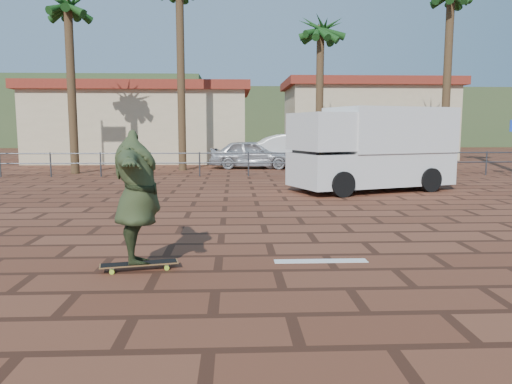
{
  "coord_description": "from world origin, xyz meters",
  "views": [
    {
      "loc": [
        -0.6,
        -8.45,
        2.0
      ],
      "look_at": [
        -0.19,
        0.77,
        0.8
      ],
      "focal_mm": 35.0,
      "sensor_mm": 36.0,
      "label": 1
    }
  ],
  "objects_px": {
    "campervan": "(373,147)",
    "car_white": "(298,151)",
    "skateboarder": "(137,197)",
    "car_silver": "(252,154)",
    "longboard": "(139,264)"
  },
  "relations": [
    {
      "from": "campervan",
      "to": "car_white",
      "type": "bearing_deg",
      "value": 77.39
    },
    {
      "from": "skateboarder",
      "to": "car_silver",
      "type": "relative_size",
      "value": 0.56
    },
    {
      "from": "car_silver",
      "to": "car_white",
      "type": "height_order",
      "value": "car_white"
    },
    {
      "from": "campervan",
      "to": "car_white",
      "type": "xyz_separation_m",
      "value": [
        -1.18,
        9.31,
        -0.55
      ]
    },
    {
      "from": "longboard",
      "to": "campervan",
      "type": "xyz_separation_m",
      "value": [
        5.74,
        8.75,
        1.29
      ]
    },
    {
      "from": "skateboarder",
      "to": "car_silver",
      "type": "xyz_separation_m",
      "value": [
        2.23,
        17.56,
        -0.34
      ]
    },
    {
      "from": "skateboarder",
      "to": "longboard",
      "type": "bearing_deg",
      "value": 123.26
    },
    {
      "from": "skateboarder",
      "to": "car_white",
      "type": "distance_m",
      "value": 18.63
    },
    {
      "from": "skateboarder",
      "to": "campervan",
      "type": "relative_size",
      "value": 0.42
    },
    {
      "from": "longboard",
      "to": "skateboarder",
      "type": "distance_m",
      "value": 0.95
    },
    {
      "from": "car_silver",
      "to": "car_white",
      "type": "bearing_deg",
      "value": -72.84
    },
    {
      "from": "campervan",
      "to": "car_silver",
      "type": "relative_size",
      "value": 1.34
    },
    {
      "from": "longboard",
      "to": "campervan",
      "type": "height_order",
      "value": "campervan"
    },
    {
      "from": "longboard",
      "to": "car_white",
      "type": "height_order",
      "value": "car_white"
    },
    {
      "from": "skateboarder",
      "to": "car_white",
      "type": "relative_size",
      "value": 0.46
    }
  ]
}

